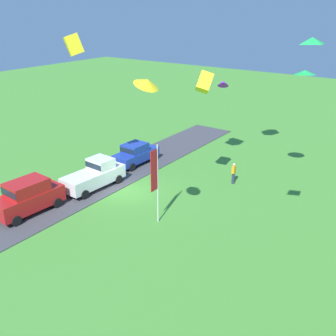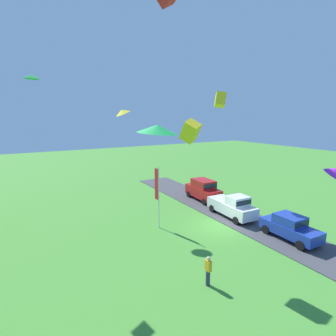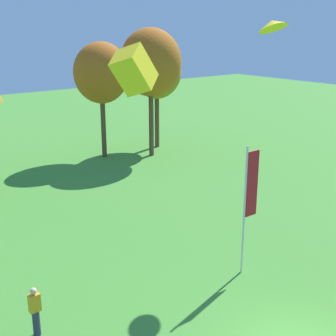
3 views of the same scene
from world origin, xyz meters
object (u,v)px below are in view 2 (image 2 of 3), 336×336
car_suv_by_flagpole (203,189)px  person_watching_sky (208,271)px  kite_delta_mid_center (157,129)px  kite_box_topmost (220,100)px  car_sedan_near_entrance (290,226)px  kite_delta_trailing_tail (122,112)px  car_pickup_mid_row (233,206)px  flag_banner (157,189)px  kite_box_near_flag (190,131)px  kite_diamond_high_right (31,77)px

car_suv_by_flagpole → person_watching_sky: (-12.16, 8.99, -0.42)m
kite_delta_mid_center → kite_box_topmost: 15.37m
car_sedan_near_entrance → kite_delta_mid_center: size_ratio=2.94×
car_suv_by_flagpole → kite_delta_trailing_tail: (-0.96, 9.50, 8.28)m
car_pickup_mid_row → kite_delta_trailing_tail: size_ratio=4.09×
flag_banner → kite_box_topmost: (-0.05, -6.34, 7.31)m
car_pickup_mid_row → kite_box_near_flag: 10.77m
kite_diamond_high_right → person_watching_sky: bearing=-141.0°
flag_banner → kite_diamond_high_right: bearing=86.2°
person_watching_sky → kite_diamond_high_right: bearing=39.0°
car_pickup_mid_row → kite_box_topmost: size_ratio=4.26×
flag_banner → kite_delta_mid_center: 12.50m
car_suv_by_flagpole → kite_delta_trailing_tail: kite_delta_trailing_tail is taller
car_suv_by_flagpole → kite_diamond_high_right: bearing=101.3°
person_watching_sky → kite_delta_mid_center: size_ratio=1.13×
flag_banner → person_watching_sky: bearing=171.4°
car_pickup_mid_row → flag_banner: (1.62, 6.97, 2.23)m
person_watching_sky → car_suv_by_flagpole: bearing=-36.5°
kite_delta_mid_center → flag_banner: bearing=-27.5°
car_pickup_mid_row → kite_delta_mid_center: bearing=124.5°
kite_box_near_flag → kite_delta_mid_center: size_ratio=0.78×
kite_delta_mid_center → car_sedan_near_entrance: bearing=-77.0°
flag_banner → kite_delta_mid_center: bearing=152.5°
car_sedan_near_entrance → kite_delta_mid_center: kite_delta_mid_center is taller
car_sedan_near_entrance → flag_banner: bearing=47.0°
car_pickup_mid_row → flag_banner: flag_banner is taller
car_pickup_mid_row → kite_delta_trailing_tail: 12.97m
car_sedan_near_entrance → car_pickup_mid_row: bearing=6.2°
car_sedan_near_entrance → kite_delta_mid_center: (-2.95, 12.78, 7.69)m
car_pickup_mid_row → flag_banner: size_ratio=0.97×
person_watching_sky → kite_delta_trailing_tail: (11.20, 0.51, 8.70)m
car_pickup_mid_row → kite_box_topmost: (1.57, 0.63, 9.54)m
car_sedan_near_entrance → car_pickup_mid_row: 5.47m
car_suv_by_flagpole → car_pickup_mid_row: bearing=172.1°
car_sedan_near_entrance → kite_box_near_flag: 10.88m
kite_diamond_high_right → flag_banner: bearing=-93.8°
flag_banner → kite_box_topmost: 9.68m
kite_diamond_high_right → kite_box_near_flag: kite_diamond_high_right is taller
car_sedan_near_entrance → kite_diamond_high_right: bearing=64.6°
flag_banner → kite_box_near_flag: size_ratio=4.45×
flag_banner → car_pickup_mid_row: bearing=-103.1°
flag_banner → kite_box_topmost: bearing=-90.5°
flag_banner → kite_box_topmost: kite_box_topmost is taller
person_watching_sky → kite_delta_trailing_tail: bearing=2.6°
kite_diamond_high_right → kite_box_topmost: size_ratio=0.82×
kite_box_topmost → car_pickup_mid_row: bearing=-158.1°
car_pickup_mid_row → kite_diamond_high_right: kite_diamond_high_right is taller
kite_box_near_flag → kite_box_topmost: (4.99, -6.64, 2.37)m
car_sedan_near_entrance → person_watching_sky: 8.92m
car_sedan_near_entrance → kite_diamond_high_right: 20.68m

